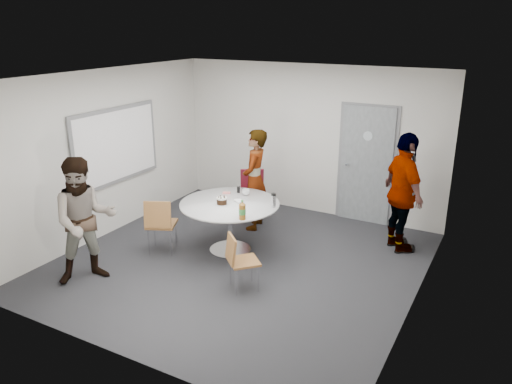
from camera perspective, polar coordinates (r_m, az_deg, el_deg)
The scene contains 15 objects.
floor at distance 7.49m, azimuth -1.82°, elevation -8.00°, with size 5.00×5.00×0.00m, color #242529.
ceiling at distance 6.71m, azimuth -2.07°, elevation 13.03°, with size 5.00×5.00×0.00m, color silver.
wall_back at distance 9.15m, azimuth 6.05°, elevation 5.95°, with size 5.00×5.00×0.00m, color silver.
wall_left at distance 8.48m, azimuth -16.71°, elevation 4.22°, with size 5.00×5.00×0.00m, color silver.
wall_right at distance 6.16m, azimuth 18.55°, elevation -1.42°, with size 5.00×5.00×0.00m, color silver.
wall_front at distance 5.12m, azimuth -16.30°, elevation -5.35°, with size 5.00×5.00×0.00m, color silver.
door at distance 8.86m, azimuth 12.50°, elevation 3.02°, with size 1.02×0.17×2.12m.
whiteboard at distance 8.57m, azimuth -15.65°, elevation 5.15°, with size 0.04×1.90×1.25m.
table at distance 7.57m, azimuth -2.91°, elevation -2.08°, with size 1.51×1.51×1.07m.
chair_near_left at distance 7.66m, azimuth -10.93°, elevation -3.26°, with size 0.57×0.59×0.89m.
chair_near_right at distance 6.57m, azimuth -2.02°, elevation -7.48°, with size 0.54×0.54×0.78m.
chair_far at distance 8.84m, azimuth -0.43°, elevation 0.26°, with size 0.60×0.62×0.91m.
person_main at distance 8.40m, azimuth -0.13°, elevation 1.41°, with size 0.63×0.41×1.72m, color #A5C6EA.
person_left at distance 7.04m, azimuth -18.96°, elevation -3.10°, with size 0.85×0.66×1.74m, color white.
person_right at distance 7.85m, azimuth 16.48°, elevation -0.13°, with size 1.09×0.45×1.86m, color black.
Camera 1 is at (3.39, -5.75, 3.39)m, focal length 35.00 mm.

